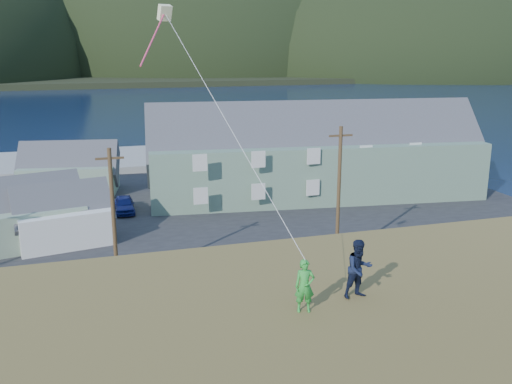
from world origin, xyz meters
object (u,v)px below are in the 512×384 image
Objects in this scene: lodge at (315,153)px; shed_palegreen_near at (23,214)px; shed_palegreen_far at (69,170)px; kite_flyer_navy at (359,269)px; shed_white at (63,216)px; kite_flyer_green at (305,286)px; wharf at (61,163)px.

lodge is 3.41× the size of shed_palegreen_near.
shed_palegreen_far is at bearing 64.20° from shed_palegreen_near.
shed_palegreen_near is 5.51× the size of kite_flyer_navy.
shed_palegreen_near is 1.23× the size of shed_white.
lodge is 18.79× the size of kite_flyer_navy.
shed_white is 30.45m from kite_flyer_green.
shed_white reaches higher than wharf.
shed_palegreen_near is at bearing 122.47° from kite_flyer_green.
lodge reaches higher than shed_white.
shed_palegreen_far is at bearing 112.80° from kite_flyer_green.
lodge is at bearing 6.76° from shed_white.
lodge is at bearing -9.55° from shed_palegreen_far.
kite_flyer_green is at bearing -70.89° from shed_palegreen_far.
shed_palegreen_near is 0.93× the size of shed_palegreen_far.
kite_flyer_navy reaches higher than shed_palegreen_near.
kite_flyer_green is 1.85m from kite_flyer_navy.
shed_palegreen_near is 6.43× the size of kite_flyer_green.
kite_flyer_navy is at bearing -83.28° from shed_white.
lodge is 3.19× the size of shed_palegreen_far.
shed_white is 30.59m from kite_flyer_navy.
shed_palegreen_far reaches higher than shed_palegreen_near.
shed_white is at bearing 117.93° from kite_flyer_green.
shed_palegreen_far is at bearing 78.03° from shed_white.
shed_palegreen_far is (-22.55, 7.98, -1.85)m from lodge.
shed_palegreen_near is 31.81m from kite_flyer_green.
kite_flyer_navy is at bearing -103.92° from lodge.
shed_white is at bearing -80.93° from shed_palegreen_far.
shed_white is at bearing -155.32° from lodge.
kite_flyer_navy is (-13.59, -35.91, 3.79)m from lodge.
lodge is (23.93, -21.96, 3.82)m from wharf.
wharf is at bearing 72.45° from shed_palegreen_near.
wharf is 0.80× the size of lodge.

